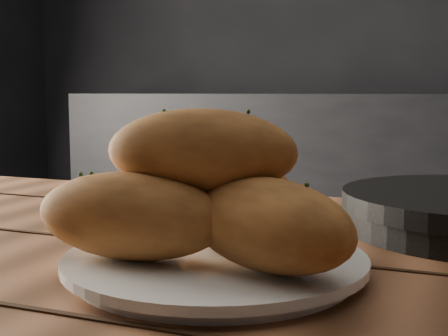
% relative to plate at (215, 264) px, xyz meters
% --- Properties ---
extents(counter, '(2.80, 0.60, 0.90)m').
position_rel_plate_xyz_m(counter, '(-0.20, 2.30, -0.31)').
color(counter, black).
rests_on(counter, ground).
extents(plate, '(0.26, 0.26, 0.02)m').
position_rel_plate_xyz_m(plate, '(0.00, 0.00, 0.00)').
color(plate, white).
rests_on(plate, table).
extents(bread_rolls, '(0.29, 0.24, 0.12)m').
position_rel_plate_xyz_m(bread_rolls, '(-0.01, -0.00, 0.06)').
color(bread_rolls, '#C77C37').
rests_on(bread_rolls, plate).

